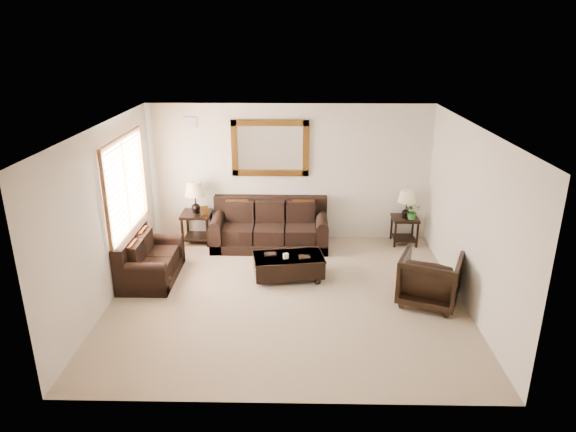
{
  "coord_description": "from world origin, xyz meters",
  "views": [
    {
      "loc": [
        0.16,
        -7.25,
        3.99
      ],
      "look_at": [
        0.01,
        0.6,
        1.14
      ],
      "focal_mm": 32.0,
      "sensor_mm": 36.0,
      "label": 1
    }
  ],
  "objects_px": {
    "loveseat": "(148,262)",
    "coffee_table": "(288,264)",
    "end_table_left": "(196,203)",
    "armchair": "(430,276)",
    "sofa": "(270,229)",
    "end_table_right": "(406,209)"
  },
  "relations": [
    {
      "from": "coffee_table",
      "to": "armchair",
      "type": "distance_m",
      "value": 2.33
    },
    {
      "from": "sofa",
      "to": "coffee_table",
      "type": "relative_size",
      "value": 1.76
    },
    {
      "from": "armchair",
      "to": "sofa",
      "type": "bearing_deg",
      "value": -17.75
    },
    {
      "from": "loveseat",
      "to": "armchair",
      "type": "distance_m",
      "value": 4.63
    },
    {
      "from": "end_table_right",
      "to": "armchair",
      "type": "height_order",
      "value": "end_table_right"
    },
    {
      "from": "end_table_left",
      "to": "end_table_right",
      "type": "relative_size",
      "value": 1.14
    },
    {
      "from": "end_table_left",
      "to": "loveseat",
      "type": "bearing_deg",
      "value": -108.81
    },
    {
      "from": "loveseat",
      "to": "coffee_table",
      "type": "height_order",
      "value": "loveseat"
    },
    {
      "from": "coffee_table",
      "to": "armchair",
      "type": "relative_size",
      "value": 1.43
    },
    {
      "from": "loveseat",
      "to": "armchair",
      "type": "relative_size",
      "value": 1.59
    },
    {
      "from": "sofa",
      "to": "end_table_right",
      "type": "relative_size",
      "value": 2.03
    },
    {
      "from": "armchair",
      "to": "loveseat",
      "type": "bearing_deg",
      "value": 13.65
    },
    {
      "from": "sofa",
      "to": "coffee_table",
      "type": "distance_m",
      "value": 1.47
    },
    {
      "from": "loveseat",
      "to": "armchair",
      "type": "bearing_deg",
      "value": -99.18
    },
    {
      "from": "end_table_left",
      "to": "armchair",
      "type": "height_order",
      "value": "end_table_left"
    },
    {
      "from": "sofa",
      "to": "coffee_table",
      "type": "bearing_deg",
      "value": -74.62
    },
    {
      "from": "loveseat",
      "to": "end_table_left",
      "type": "bearing_deg",
      "value": -18.81
    },
    {
      "from": "sofa",
      "to": "loveseat",
      "type": "height_order",
      "value": "sofa"
    },
    {
      "from": "end_table_left",
      "to": "armchair",
      "type": "distance_m",
      "value": 4.66
    },
    {
      "from": "end_table_left",
      "to": "coffee_table",
      "type": "relative_size",
      "value": 0.99
    },
    {
      "from": "end_table_left",
      "to": "coffee_table",
      "type": "xyz_separation_m",
      "value": [
        1.84,
        -1.53,
        -0.57
      ]
    },
    {
      "from": "coffee_table",
      "to": "armchair",
      "type": "height_order",
      "value": "armchair"
    }
  ]
}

